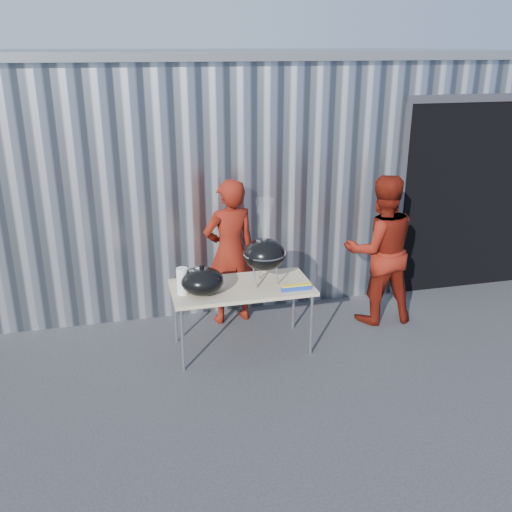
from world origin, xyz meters
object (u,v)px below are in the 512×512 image
object	(u,v)px
person_cook	(230,252)
person_bystander	(380,250)
folding_table	(242,289)
kettle_grill	(264,247)

from	to	relation	value
person_cook	person_bystander	bearing A→B (deg)	156.36
folding_table	kettle_grill	distance (m)	0.52
folding_table	person_bystander	xyz separation A→B (m)	(1.74, 0.31, 0.19)
kettle_grill	folding_table	bearing A→B (deg)	178.07
folding_table	person_cook	world-z (taller)	person_cook
folding_table	person_bystander	size ratio (longest dim) A/B	0.84
person_cook	kettle_grill	bearing A→B (deg)	96.87
folding_table	person_bystander	world-z (taller)	person_bystander
folding_table	person_bystander	bearing A→B (deg)	10.19
kettle_grill	person_bystander	xyz separation A→B (m)	(1.50, 0.32, -0.27)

